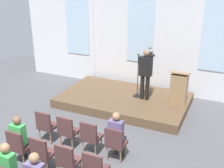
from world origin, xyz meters
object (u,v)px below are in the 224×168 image
(chair_r0_c2, at_px, (91,136))
(chair_r1_c2, at_px, (67,159))
(chair_r1_c0, at_px, (19,145))
(chair_r0_c3, at_px, (115,142))
(speaker, at_px, (146,71))
(lectern, at_px, (179,88))
(chair_r1_c3, at_px, (95,168))
(chair_r1_c1, at_px, (42,152))
(chair_r0_c1, at_px, (68,130))
(mic_stand, at_px, (137,87))
(audience_r1_c0, at_px, (20,137))
(audience_r0_c3, at_px, (117,133))
(chair_r0_c0, at_px, (46,124))

(chair_r0_c2, relative_size, chair_r1_c2, 1.00)
(chair_r1_c0, relative_size, chair_r1_c2, 1.00)
(chair_r0_c3, bearing_deg, speaker, 95.39)
(lectern, relative_size, chair_r1_c3, 1.23)
(chair_r0_c3, height_order, chair_r1_c2, same)
(lectern, height_order, chair_r1_c1, lectern)
(chair_r0_c1, xyz_separation_m, chair_r1_c2, (0.69, -1.09, 0.00))
(mic_stand, relative_size, audience_r1_c0, 1.21)
(chair_r0_c1, bearing_deg, chair_r1_c0, -122.42)
(audience_r1_c0, bearing_deg, audience_r0_c3, 27.66)
(chair_r0_c1, height_order, audience_r1_c0, audience_r1_c0)
(chair_r1_c2, height_order, chair_r1_c3, same)
(chair_r0_c0, bearing_deg, mic_stand, 66.21)
(mic_stand, distance_m, chair_r0_c3, 3.37)
(mic_stand, xyz_separation_m, chair_r1_c2, (-0.08, -4.40, -0.10))
(mic_stand, bearing_deg, chair_r0_c3, -79.56)
(chair_r0_c1, relative_size, chair_r1_c3, 1.00)
(chair_r0_c1, bearing_deg, chair_r0_c0, 180.00)
(chair_r0_c0, xyz_separation_m, chair_r1_c3, (2.07, -1.09, 0.00))
(chair_r1_c0, relative_size, audience_r1_c0, 0.73)
(chair_r0_c0, height_order, chair_r0_c3, same)
(chair_r0_c1, distance_m, audience_r0_c3, 1.40)
(speaker, height_order, chair_r0_c0, speaker)
(speaker, height_order, chair_r1_c1, speaker)
(chair_r0_c0, height_order, chair_r1_c0, same)
(chair_r1_c0, bearing_deg, chair_r0_c3, 27.70)
(chair_r0_c3, distance_m, chair_r1_c1, 1.76)
(chair_r0_c0, relative_size, chair_r1_c2, 1.00)
(chair_r1_c2, bearing_deg, chair_r1_c1, 180.00)
(speaker, height_order, audience_r0_c3, speaker)
(speaker, bearing_deg, chair_r0_c2, -96.93)
(speaker, xyz_separation_m, chair_r0_c0, (-1.77, -3.19, -0.79))
(chair_r0_c1, xyz_separation_m, chair_r1_c0, (-0.69, -1.09, 0.00))
(lectern, relative_size, audience_r1_c0, 0.90)
(audience_r0_c3, relative_size, chair_r1_c3, 1.40)
(chair_r0_c0, xyz_separation_m, chair_r0_c3, (2.07, 0.00, 0.00))
(lectern, bearing_deg, chair_r0_c1, -123.98)
(audience_r1_c0, bearing_deg, chair_r0_c2, 36.01)
(mic_stand, distance_m, chair_r1_c2, 4.40)
(speaker, distance_m, chair_r1_c1, 4.48)
(chair_r0_c3, height_order, chair_r1_c1, same)
(chair_r0_c3, relative_size, audience_r1_c0, 0.73)
(chair_r1_c0, xyz_separation_m, chair_r1_c3, (2.07, 0.00, 0.00))
(chair_r0_c0, relative_size, chair_r1_c0, 1.00)
(chair_r0_c0, distance_m, chair_r1_c0, 1.09)
(chair_r1_c3, bearing_deg, audience_r1_c0, 177.69)
(chair_r0_c0, distance_m, chair_r1_c3, 2.34)
(chair_r1_c0, distance_m, chair_r1_c3, 2.07)
(mic_stand, bearing_deg, chair_r0_c2, -91.38)
(speaker, relative_size, lectern, 1.51)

